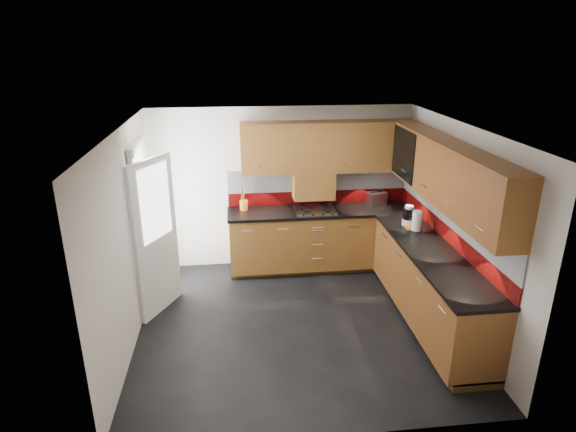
{
  "coord_description": "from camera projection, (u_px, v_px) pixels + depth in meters",
  "views": [
    {
      "loc": [
        -0.69,
        -5.03,
        3.3
      ],
      "look_at": [
        -0.04,
        0.65,
        1.18
      ],
      "focal_mm": 30.0,
      "sensor_mm": 36.0,
      "label": 1
    }
  ],
  "objects": [
    {
      "name": "back_door",
      "position": [
        150.0,
        230.0,
        6.05
      ],
      "size": [
        0.42,
        1.19,
        2.04
      ],
      "color": "white",
      "rests_on": "room"
    },
    {
      "name": "upper_cabinets",
      "position": [
        386.0,
        160.0,
        6.12
      ],
      "size": [
        2.5,
        3.2,
        0.72
      ],
      "color": "brown",
      "rests_on": "room"
    },
    {
      "name": "glass_cabinet",
      "position": [
        414.0,
        152.0,
        6.43
      ],
      "size": [
        0.32,
        0.8,
        0.66
      ],
      "color": "black",
      "rests_on": "room"
    },
    {
      "name": "countertop",
      "position": [
        370.0,
        230.0,
        6.35
      ],
      "size": [
        2.72,
        3.22,
        0.04
      ],
      "color": "black",
      "rests_on": "base_cabinets"
    },
    {
      "name": "orange_cloth",
      "position": [
        411.0,
        228.0,
        6.33
      ],
      "size": [
        0.14,
        0.13,
        0.01
      ],
      "primitive_type": "cube",
      "rotation": [
        0.0,
        0.0,
        0.14
      ],
      "color": "orange",
      "rests_on": "countertop"
    },
    {
      "name": "room",
      "position": [
        298.0,
        209.0,
        5.38
      ],
      "size": [
        4.0,
        3.8,
        2.64
      ],
      "color": "black"
    },
    {
      "name": "gas_hob",
      "position": [
        315.0,
        210.0,
        6.99
      ],
      "size": [
        0.59,
        0.52,
        0.05
      ],
      "color": "silver",
      "rests_on": "countertop"
    },
    {
      "name": "utensil_pot",
      "position": [
        244.0,
        204.0,
        6.99
      ],
      "size": [
        0.12,
        0.12,
        0.41
      ],
      "color": "orange",
      "rests_on": "countertop"
    },
    {
      "name": "base_cabinets",
      "position": [
        368.0,
        262.0,
        6.53
      ],
      "size": [
        2.7,
        3.2,
        0.95
      ],
      "color": "brown",
      "rests_on": "room"
    },
    {
      "name": "backsplash",
      "position": [
        382.0,
        203.0,
        6.48
      ],
      "size": [
        2.7,
        3.2,
        0.54
      ],
      "color": "maroon",
      "rests_on": "countertop"
    },
    {
      "name": "extractor_hood",
      "position": [
        314.0,
        185.0,
        7.03
      ],
      "size": [
        0.6,
        0.33,
        0.4
      ],
      "primitive_type": "cube",
      "color": "brown",
      "rests_on": "room"
    },
    {
      "name": "toaster",
      "position": [
        376.0,
        198.0,
        7.22
      ],
      "size": [
        0.31,
        0.24,
        0.2
      ],
      "color": "silver",
      "rests_on": "countertop"
    },
    {
      "name": "paper_towel",
      "position": [
        417.0,
        221.0,
        6.24
      ],
      "size": [
        0.13,
        0.13,
        0.26
      ],
      "primitive_type": "cylinder",
      "rotation": [
        0.0,
        0.0,
        0.07
      ],
      "color": "white",
      "rests_on": "countertop"
    },
    {
      "name": "food_processor",
      "position": [
        409.0,
        216.0,
        6.41
      ],
      "size": [
        0.16,
        0.16,
        0.27
      ],
      "color": "white",
      "rests_on": "countertop"
    }
  ]
}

